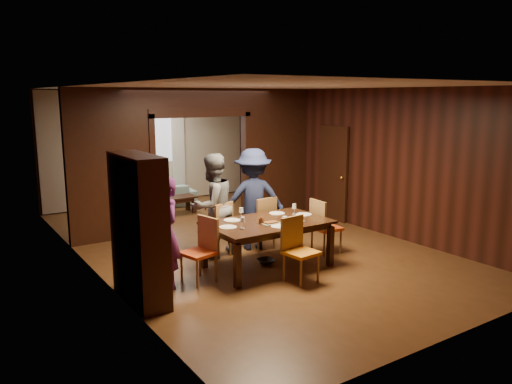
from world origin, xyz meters
TOP-DOWN VIEW (x-y plane):
  - floor at (0.00, 0.00)m, footprint 9.00×9.00m
  - ceiling at (0.00, 0.00)m, footprint 5.50×9.00m
  - room_walls at (0.00, 1.89)m, footprint 5.52×9.01m
  - person_purple at (-2.05, -1.26)m, footprint 0.42×0.61m
  - person_grey at (-0.81, -0.37)m, footprint 1.00×0.86m
  - person_navy at (0.02, -0.36)m, footprint 1.35×1.07m
  - sofa at (-0.11, 3.85)m, footprint 1.95×0.92m
  - serving_bowl at (-0.26, -1.19)m, footprint 0.30×0.30m
  - dining_table at (-0.33, -1.33)m, footprint 1.93×1.20m
  - coffee_table at (0.07, 2.96)m, footprint 0.80×0.50m
  - chair_left at (-1.58, -1.33)m, footprint 0.53×0.53m
  - chair_right at (0.97, -1.29)m, footprint 0.47×0.47m
  - chair_far_l at (-0.78, -0.40)m, footprint 0.56×0.56m
  - chair_far_r at (0.12, -0.43)m, footprint 0.48×0.48m
  - chair_near at (-0.29, -2.16)m, footprint 0.49×0.49m
  - hutch at (-2.53, -1.50)m, footprint 0.40×1.20m
  - door_right at (2.70, 0.50)m, footprint 0.06×0.90m
  - window_far at (0.00, 4.44)m, footprint 1.20×0.03m
  - curtain_left at (-0.75, 4.40)m, footprint 0.35×0.06m
  - curtain_right at (0.75, 4.40)m, footprint 0.35×0.06m
  - plate_left at (-1.05, -1.31)m, footprint 0.27×0.27m
  - plate_far_l at (-0.78, -0.97)m, footprint 0.27×0.27m
  - plate_far_r at (0.11, -0.97)m, footprint 0.27×0.27m
  - plate_right at (0.44, -1.29)m, footprint 0.27×0.27m
  - plate_near at (-0.36, -1.71)m, footprint 0.27×0.27m
  - platter_a at (-0.38, -1.49)m, footprint 0.30×0.20m
  - platter_b at (0.01, -1.59)m, footprint 0.30×0.20m
  - wineglass_left at (-0.90, -1.49)m, footprint 0.08×0.08m
  - wineglass_far at (-0.58, -0.92)m, footprint 0.08×0.08m
  - wineglass_right at (0.33, -1.17)m, footprint 0.08×0.08m
  - tumbler at (-0.23, -1.67)m, footprint 0.07×0.07m
  - condiment_jar at (-0.50, -1.40)m, footprint 0.08×0.08m

SIDE VIEW (x-z plane):
  - floor at x=0.00m, z-range 0.00..0.00m
  - coffee_table at x=0.07m, z-range 0.00..0.40m
  - sofa at x=-0.11m, z-range 0.00..0.55m
  - dining_table at x=-0.33m, z-range 0.00..0.76m
  - chair_left at x=-1.58m, z-range 0.00..0.97m
  - chair_right at x=0.97m, z-range 0.00..0.97m
  - chair_far_l at x=-0.78m, z-range 0.00..0.97m
  - chair_far_r at x=0.12m, z-range 0.00..0.97m
  - chair_near at x=-0.29m, z-range 0.00..0.97m
  - plate_left at x=-1.05m, z-range 0.76..0.77m
  - plate_far_l at x=-0.78m, z-range 0.76..0.77m
  - plate_far_r at x=0.11m, z-range 0.76..0.77m
  - plate_right at x=0.44m, z-range 0.76..0.77m
  - plate_near at x=-0.36m, z-range 0.76..0.77m
  - platter_a at x=-0.38m, z-range 0.76..0.80m
  - platter_b at x=0.01m, z-range 0.76..0.80m
  - serving_bowl at x=-0.26m, z-range 0.76..0.83m
  - person_purple at x=-2.05m, z-range 0.00..1.62m
  - condiment_jar at x=-0.50m, z-range 0.76..0.87m
  - tumbler at x=-0.23m, z-range 0.76..0.90m
  - wineglass_left at x=-0.90m, z-range 0.76..0.94m
  - wineglass_far at x=-0.58m, z-range 0.76..0.94m
  - wineglass_right at x=0.33m, z-range 0.76..0.94m
  - person_grey at x=-0.81m, z-range 0.00..1.79m
  - person_navy at x=0.02m, z-range 0.00..1.83m
  - hutch at x=-2.53m, z-range 0.00..2.00m
  - door_right at x=2.70m, z-range 0.00..2.10m
  - curtain_left at x=-0.75m, z-range 0.05..2.45m
  - curtain_right at x=0.75m, z-range 0.05..2.45m
  - room_walls at x=0.00m, z-range 0.06..2.96m
  - window_far at x=0.00m, z-range 1.05..2.35m
  - ceiling at x=0.00m, z-range 2.89..2.91m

